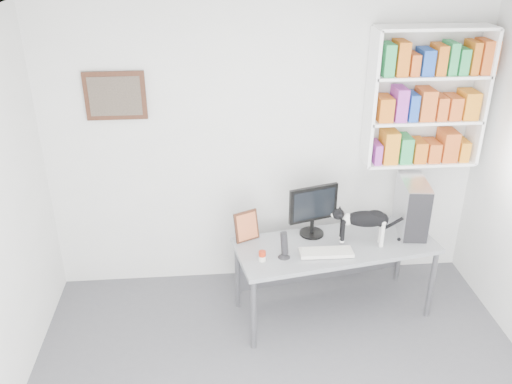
% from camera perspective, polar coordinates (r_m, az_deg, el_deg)
% --- Properties ---
extents(room, '(4.01, 4.01, 2.70)m').
position_cam_1_polar(room, '(3.25, 4.69, -8.57)').
color(room, '#4F4E53').
rests_on(room, ground).
extents(bookshelf, '(1.03, 0.28, 1.24)m').
position_cam_1_polar(bookshelf, '(5.04, 17.51, 9.44)').
color(bookshelf, white).
rests_on(bookshelf, room).
extents(wall_art, '(0.52, 0.04, 0.42)m').
position_cam_1_polar(wall_art, '(4.85, -14.60, 9.77)').
color(wall_art, '#422315').
rests_on(wall_art, room).
extents(desk, '(1.82, 0.96, 0.72)m').
position_cam_1_polar(desk, '(4.97, 8.14, -8.96)').
color(desk, gray).
rests_on(desk, room).
extents(monitor, '(0.50, 0.34, 0.48)m').
position_cam_1_polar(monitor, '(4.77, 5.99, -1.94)').
color(monitor, black).
rests_on(monitor, desk).
extents(keyboard, '(0.45, 0.18, 0.03)m').
position_cam_1_polar(keyboard, '(4.61, 7.39, -6.30)').
color(keyboard, beige).
rests_on(keyboard, desk).
extents(pc_tower, '(0.27, 0.51, 0.49)m').
position_cam_1_polar(pc_tower, '(5.01, 16.08, -1.42)').
color(pc_tower, silver).
rests_on(pc_tower, desk).
extents(speaker, '(0.14, 0.14, 0.24)m').
position_cam_1_polar(speaker, '(4.48, 2.99, -5.57)').
color(speaker, black).
rests_on(speaker, desk).
extents(leaning_print, '(0.24, 0.18, 0.28)m').
position_cam_1_polar(leaning_print, '(4.72, -1.01, -3.55)').
color(leaning_print, '#422315').
rests_on(leaning_print, desk).
extents(soup_can, '(0.06, 0.06, 0.09)m').
position_cam_1_polar(soup_can, '(4.48, 0.66, -6.75)').
color(soup_can, '#A9260E').
rests_on(soup_can, desk).
extents(cat, '(0.56, 0.21, 0.34)m').
position_cam_1_polar(cat, '(4.72, 11.30, -3.66)').
color(cat, black).
rests_on(cat, desk).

